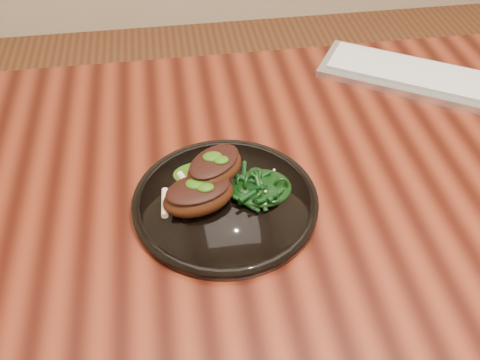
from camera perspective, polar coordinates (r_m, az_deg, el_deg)
name	(u,v)px	position (r m, az deg, el deg)	size (l,w,h in m)	color
desk	(378,197)	(1.00, 14.50, -1.79)	(1.60, 0.80, 0.75)	black
plate	(225,202)	(0.84, -1.56, -2.34)	(0.29, 0.29, 0.02)	black
lamb_chop_front	(198,195)	(0.80, -4.49, -1.60)	(0.13, 0.10, 0.05)	#3B1A0B
lamb_chop_back	(214,168)	(0.82, -2.79, 1.33)	(0.12, 0.12, 0.05)	#3B1A0B
herb_smear	(198,173)	(0.87, -4.47, 0.76)	(0.08, 0.05, 0.01)	#1A4407
greens_heap	(261,185)	(0.83, 2.26, -0.54)	(0.10, 0.09, 0.04)	black
keyboard	(435,80)	(1.17, 20.08, 9.94)	(0.46, 0.36, 0.02)	silver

